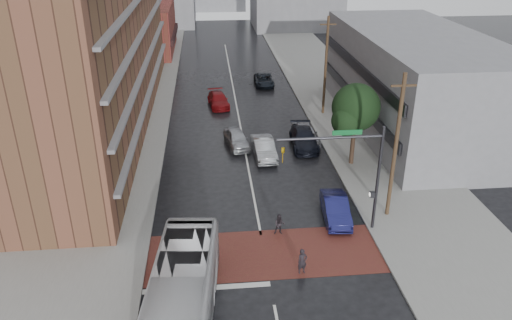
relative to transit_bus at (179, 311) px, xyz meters
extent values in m
plane|color=black|center=(4.75, 5.83, -1.72)|extent=(160.00, 160.00, 0.00)
cube|color=brown|center=(4.75, 6.33, -1.71)|extent=(14.00, 5.00, 0.02)
cube|color=gray|center=(-6.75, 30.83, -1.65)|extent=(9.00, 90.00, 0.15)
cube|color=gray|center=(16.25, 30.83, -1.65)|extent=(9.00, 90.00, 0.15)
cube|color=maroon|center=(-7.25, 59.83, 1.78)|extent=(8.00, 16.00, 7.00)
cube|color=gray|center=(21.25, 25.83, 2.78)|extent=(11.00, 26.00, 9.00)
cylinder|color=#332319|center=(13.25, 17.83, 0.28)|extent=(0.36, 0.36, 4.00)
sphere|color=black|center=(13.25, 17.83, 3.28)|extent=(3.80, 3.80, 3.80)
sphere|color=black|center=(12.35, 17.03, 2.48)|extent=(2.40, 2.40, 2.40)
sphere|color=black|center=(14.05, 18.63, 2.68)|extent=(2.60, 2.60, 2.60)
cylinder|color=#2D2D33|center=(12.05, 8.33, 1.88)|extent=(0.20, 0.20, 7.20)
cylinder|color=#2D2D33|center=(8.85, 8.33, 4.88)|extent=(6.40, 0.16, 0.16)
imported|color=gold|center=(6.05, 8.33, 3.88)|extent=(0.20, 0.16, 1.00)
cube|color=#0C5926|center=(9.85, 8.33, 5.18)|extent=(1.80, 0.05, 0.30)
cube|color=#2D2D33|center=(11.80, 8.33, 0.88)|extent=(0.30, 0.30, 0.35)
cylinder|color=#473321|center=(13.55, 9.83, 3.28)|extent=(0.26, 0.26, 10.00)
cube|color=#473321|center=(13.55, 9.83, 7.48)|extent=(1.60, 0.12, 0.12)
cylinder|color=#473321|center=(13.55, 29.83, 3.28)|extent=(0.26, 0.26, 10.00)
cube|color=#473321|center=(13.55, 29.83, 7.48)|extent=(1.60, 0.12, 0.12)
imported|color=#BCBDBF|center=(0.00, 0.00, 0.00)|extent=(4.06, 12.58, 3.44)
imported|color=black|center=(6.68, 4.33, -0.93)|extent=(0.65, 0.51, 1.58)
imported|color=#262025|center=(5.94, 8.36, -1.00)|extent=(0.76, 0.63, 1.43)
imported|color=#A0A2A7|center=(4.09, 22.43, -0.97)|extent=(2.50, 4.63, 1.50)
imported|color=#B4B8BD|center=(6.25, 20.05, -0.93)|extent=(1.94, 4.91, 1.59)
imported|color=maroon|center=(2.80, 33.38, -1.02)|extent=(2.54, 5.02, 1.40)
imported|color=black|center=(8.56, 40.47, -1.06)|extent=(2.26, 4.79, 1.32)
imported|color=#15164B|center=(9.95, 9.83, -0.97)|extent=(1.94, 4.66, 1.50)
imported|color=black|center=(10.03, 21.83, -0.94)|extent=(2.44, 5.51, 1.57)
imported|color=#9FA0A6|center=(10.44, 23.09, -0.94)|extent=(2.29, 4.72, 1.55)
camera|label=1|loc=(1.82, -18.23, 16.42)|focal=35.00mm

